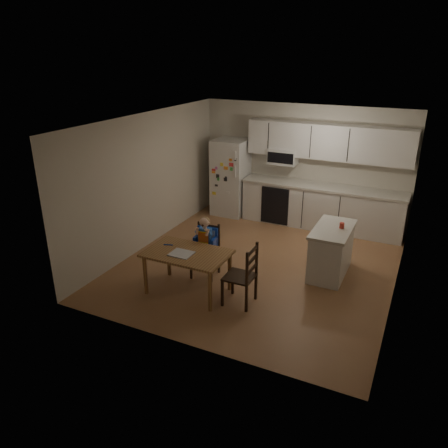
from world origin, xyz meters
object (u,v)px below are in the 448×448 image
at_px(refrigerator, 231,177).
at_px(dining_table, 187,258).
at_px(kitchen_island, 331,251).
at_px(chair_booster, 206,240).
at_px(red_cup, 342,225).
at_px(chair_side, 246,272).

relative_size(refrigerator, dining_table, 1.35).
bearing_deg(kitchen_island, chair_booster, -153.20).
xyz_separation_m(kitchen_island, chair_booster, (-1.86, -0.94, 0.21)).
height_order(red_cup, chair_side, chair_side).
height_order(refrigerator, red_cup, refrigerator).
height_order(kitchen_island, dining_table, kitchen_island).
distance_m(refrigerator, kitchen_island, 3.38).
height_order(chair_booster, chair_side, chair_booster).
xyz_separation_m(kitchen_island, chair_side, (-0.91, -1.50, 0.12)).
bearing_deg(chair_side, kitchen_island, 147.79).
bearing_deg(chair_booster, chair_side, -35.86).
height_order(kitchen_island, red_cup, red_cup).
xyz_separation_m(refrigerator, chair_side, (1.83, -3.43, -0.31)).
xyz_separation_m(chair_booster, chair_side, (0.95, -0.56, -0.09)).
bearing_deg(refrigerator, chair_booster, -72.88).
bearing_deg(kitchen_island, red_cup, 23.28).
bearing_deg(chair_booster, red_cup, 21.35).
relative_size(red_cup, dining_table, 0.08).
bearing_deg(refrigerator, chair_side, -61.89).
xyz_separation_m(red_cup, chair_booster, (-1.98, -0.99, -0.25)).
distance_m(refrigerator, dining_table, 3.61).
bearing_deg(dining_table, refrigerator, 104.31).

